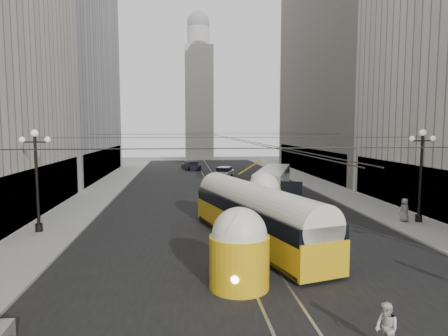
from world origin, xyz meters
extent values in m
cube|color=black|center=(0.00, 32.50, 0.00)|extent=(20.00, 85.00, 0.02)
cube|color=gray|center=(-12.00, 36.00, 0.07)|extent=(4.00, 72.00, 0.15)
cube|color=gray|center=(12.00, 36.00, 0.07)|extent=(4.00, 72.00, 0.15)
cube|color=gray|center=(-0.75, 32.50, 0.00)|extent=(0.12, 85.00, 0.04)
cube|color=gray|center=(0.75, 32.50, 0.00)|extent=(0.12, 85.00, 0.04)
cube|color=black|center=(-14.05, 24.00, 2.00)|extent=(0.10, 18.00, 3.60)
cube|color=#999999|center=(-20.00, 48.00, 14.00)|extent=(12.00, 28.00, 28.00)
cube|color=black|center=(-14.05, 48.00, 2.00)|extent=(0.10, 25.20, 3.60)
cube|color=black|center=(14.05, 22.00, 2.00)|extent=(0.10, 18.00, 3.60)
cube|color=#514C47|center=(20.00, 48.00, 16.00)|extent=(12.00, 32.00, 32.00)
cube|color=black|center=(14.05, 48.00, 2.00)|extent=(0.10, 28.80, 3.60)
cube|color=#B2AFA8|center=(0.00, 80.00, 12.00)|extent=(6.00, 6.00, 24.00)
cylinder|color=#B2AFA8|center=(0.00, 80.00, 26.00)|extent=(4.80, 4.80, 4.00)
sphere|color=gray|center=(0.00, 80.00, 28.96)|extent=(4.80, 4.80, 4.80)
cylinder|color=black|center=(-12.60, 18.00, 3.15)|extent=(0.18, 0.18, 6.00)
cylinder|color=black|center=(-12.60, 18.00, 0.40)|extent=(0.44, 0.44, 0.50)
cylinder|color=black|center=(-12.60, 18.00, 5.75)|extent=(1.60, 0.08, 0.08)
sphere|color=white|center=(-12.60, 18.00, 6.30)|extent=(0.44, 0.44, 0.44)
sphere|color=white|center=(-13.35, 18.00, 5.90)|extent=(0.36, 0.36, 0.36)
sphere|color=white|center=(-11.85, 18.00, 5.90)|extent=(0.36, 0.36, 0.36)
cylinder|color=black|center=(12.60, 18.00, 3.15)|extent=(0.18, 0.18, 6.00)
cylinder|color=black|center=(12.60, 18.00, 0.40)|extent=(0.44, 0.44, 0.50)
cylinder|color=black|center=(12.60, 18.00, 5.75)|extent=(1.60, 0.08, 0.08)
sphere|color=white|center=(12.60, 18.00, 6.30)|extent=(0.44, 0.44, 0.44)
sphere|color=white|center=(11.85, 18.00, 5.90)|extent=(0.36, 0.36, 0.36)
sphere|color=white|center=(13.35, 18.00, 5.90)|extent=(0.36, 0.36, 0.36)
cylinder|color=black|center=(0.00, 4.00, 6.00)|extent=(25.00, 0.03, 0.03)
cylinder|color=black|center=(0.00, 18.00, 6.00)|extent=(25.00, 0.03, 0.03)
cylinder|color=black|center=(0.00, 32.00, 6.00)|extent=(25.00, 0.03, 0.03)
cylinder|color=black|center=(0.00, 46.00, 6.00)|extent=(25.00, 0.03, 0.03)
cylinder|color=black|center=(0.00, 36.00, 5.80)|extent=(0.03, 72.00, 0.03)
cylinder|color=black|center=(0.40, 36.00, 5.80)|extent=(0.03, 72.00, 0.03)
cube|color=gold|center=(0.50, 14.59, 1.00)|extent=(6.06, 13.51, 1.62)
cube|color=black|center=(0.50, 14.59, 0.24)|extent=(5.95, 13.13, 0.29)
cube|color=black|center=(0.50, 14.59, 2.05)|extent=(6.02, 13.33, 0.81)
cylinder|color=silver|center=(0.50, 14.59, 2.34)|extent=(5.73, 13.24, 2.19)
cylinder|color=gold|center=(-1.31, 8.27, 1.10)|extent=(2.48, 2.48, 2.19)
sphere|color=silver|center=(-1.31, 8.27, 2.24)|extent=(2.29, 2.29, 2.29)
cylinder|color=gold|center=(2.31, 20.91, 1.10)|extent=(2.48, 2.48, 2.19)
sphere|color=silver|center=(2.31, 20.91, 2.24)|extent=(2.29, 2.29, 2.29)
sphere|color=#FFF2BF|center=(-1.63, 7.17, 0.81)|extent=(0.36, 0.36, 0.36)
cube|color=#B0B4B6|center=(4.74, 28.55, 1.44)|extent=(5.82, 11.28, 2.78)
cube|color=black|center=(4.74, 28.55, 1.90)|extent=(5.71, 10.92, 1.02)
cube|color=black|center=(4.74, 23.03, 1.76)|extent=(2.05, 0.79, 1.30)
cylinder|color=black|center=(3.58, 24.82, 0.46)|extent=(0.30, 0.93, 0.93)
cylinder|color=black|center=(5.90, 24.82, 0.46)|extent=(0.30, 0.93, 0.93)
cylinder|color=black|center=(3.58, 32.28, 0.46)|extent=(0.30, 0.93, 0.93)
cylinder|color=black|center=(5.90, 32.28, 0.46)|extent=(0.30, 0.93, 0.93)
cube|color=white|center=(1.93, 45.50, 0.48)|extent=(3.20, 4.85, 0.80)
cube|color=black|center=(1.93, 45.50, 1.04)|extent=(2.33, 2.86, 0.75)
cylinder|color=black|center=(1.10, 43.97, 0.32)|extent=(0.22, 0.64, 0.64)
cylinder|color=black|center=(2.77, 43.97, 0.32)|extent=(0.22, 0.64, 0.64)
cylinder|color=black|center=(1.10, 47.03, 0.32)|extent=(0.22, 0.64, 0.64)
cylinder|color=black|center=(2.77, 47.03, 0.32)|extent=(0.22, 0.64, 0.64)
cube|color=black|center=(-2.30, 55.90, 0.47)|extent=(3.08, 4.79, 0.79)
cube|color=black|center=(-2.30, 55.90, 1.03)|extent=(2.27, 2.81, 0.74)
cylinder|color=black|center=(-3.12, 54.39, 0.32)|extent=(0.22, 0.63, 0.63)
cylinder|color=black|center=(-1.48, 54.39, 0.32)|extent=(0.22, 0.63, 0.63)
cylinder|color=black|center=(-3.12, 57.41, 0.32)|extent=(0.22, 0.63, 0.63)
cylinder|color=black|center=(-1.48, 57.41, 0.32)|extent=(0.22, 0.63, 0.63)
imported|color=silver|center=(2.31, 3.07, 0.75)|extent=(0.68, 0.81, 1.50)
imported|color=slate|center=(11.66, 18.18, 0.96)|extent=(0.89, 0.68, 1.62)
camera|label=1|loc=(-3.58, -7.55, 6.58)|focal=32.00mm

